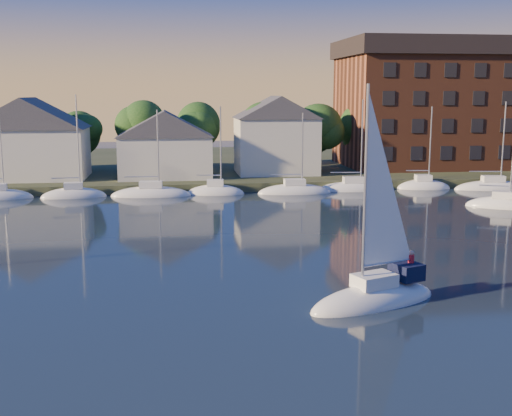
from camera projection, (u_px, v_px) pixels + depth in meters
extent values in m
plane|color=black|center=(324.00, 396.00, 23.97)|extent=(260.00, 260.00, 0.00)
cube|color=#2E3821|center=(206.00, 168.00, 97.11)|extent=(160.00, 50.00, 2.00)
cube|color=brown|center=(218.00, 190.00, 74.68)|extent=(120.00, 3.00, 1.00)
cube|color=silver|center=(31.00, 153.00, 76.91)|extent=(13.00, 9.00, 6.00)
cube|color=silver|center=(165.00, 157.00, 78.14)|extent=(11.00, 8.00, 5.00)
cube|color=silver|center=(276.00, 146.00, 81.77)|extent=(10.00, 8.00, 7.00)
cube|color=brown|center=(451.00, 112.00, 90.35)|extent=(30.00, 16.00, 15.00)
cube|color=black|center=(454.00, 49.00, 88.81)|extent=(31.00, 17.00, 2.40)
cylinder|color=#322316|center=(7.00, 160.00, 81.48)|extent=(0.50, 0.50, 3.50)
sphere|color=#173C16|center=(5.00, 125.00, 80.69)|extent=(5.40, 5.40, 5.40)
cylinder|color=#322316|center=(72.00, 159.00, 82.54)|extent=(0.50, 0.50, 3.50)
sphere|color=#173C16|center=(70.00, 124.00, 81.75)|extent=(5.40, 5.40, 5.40)
cylinder|color=#322316|center=(135.00, 158.00, 83.60)|extent=(0.50, 0.50, 3.50)
sphere|color=#173C16|center=(134.00, 124.00, 82.81)|extent=(5.40, 5.40, 5.40)
cylinder|color=#322316|center=(196.00, 157.00, 84.66)|extent=(0.50, 0.50, 3.50)
sphere|color=#173C16|center=(196.00, 124.00, 83.87)|extent=(5.40, 5.40, 5.40)
cylinder|color=#322316|center=(256.00, 157.00, 85.72)|extent=(0.50, 0.50, 3.50)
sphere|color=#173C16|center=(256.00, 123.00, 84.93)|extent=(5.40, 5.40, 5.40)
cylinder|color=#322316|center=(315.00, 156.00, 86.77)|extent=(0.50, 0.50, 3.50)
sphere|color=#173C16|center=(315.00, 123.00, 85.99)|extent=(5.40, 5.40, 5.40)
cylinder|color=#322316|center=(372.00, 155.00, 87.83)|extent=(0.50, 0.50, 3.50)
sphere|color=#173C16|center=(373.00, 122.00, 87.04)|extent=(5.40, 5.40, 5.40)
cylinder|color=#322316|center=(427.00, 154.00, 88.89)|extent=(0.50, 0.50, 3.50)
sphere|color=#173C16|center=(429.00, 122.00, 88.10)|extent=(5.40, 5.40, 5.40)
cylinder|color=#322316|center=(482.00, 154.00, 89.95)|extent=(0.50, 0.50, 3.50)
sphere|color=#173C16|center=(484.00, 122.00, 89.16)|extent=(5.40, 5.40, 5.40)
cylinder|color=#A5A8AD|center=(0.00, 143.00, 67.62)|extent=(0.16, 0.16, 10.00)
ellipsoid|color=silver|center=(73.00, 197.00, 69.64)|extent=(7.50, 2.40, 2.20)
cube|color=silver|center=(73.00, 185.00, 69.41)|extent=(2.10, 1.32, 0.70)
cylinder|color=#A5A8AD|center=(78.00, 142.00, 68.68)|extent=(0.16, 0.16, 10.00)
cylinder|color=#A5A8AD|center=(64.00, 178.00, 69.15)|extent=(3.15, 0.12, 0.12)
ellipsoid|color=silver|center=(148.00, 196.00, 70.70)|extent=(7.50, 2.40, 2.20)
cube|color=silver|center=(147.00, 184.00, 70.47)|extent=(2.10, 1.32, 0.70)
cylinder|color=#A5A8AD|center=(153.00, 141.00, 69.74)|extent=(0.16, 0.16, 10.00)
cylinder|color=#A5A8AD|center=(139.00, 176.00, 70.21)|extent=(3.15, 0.12, 0.12)
ellipsoid|color=silver|center=(220.00, 194.00, 71.75)|extent=(7.50, 2.40, 2.20)
cube|color=silver|center=(220.00, 183.00, 71.52)|extent=(2.10, 1.32, 0.70)
cylinder|color=#A5A8AD|center=(226.00, 141.00, 70.80)|extent=(0.16, 0.16, 10.00)
cylinder|color=#A5A8AD|center=(212.00, 175.00, 71.26)|extent=(3.15, 0.12, 0.12)
ellipsoid|color=silver|center=(290.00, 193.00, 72.81)|extent=(7.50, 2.40, 2.20)
cube|color=silver|center=(290.00, 181.00, 72.58)|extent=(2.10, 1.32, 0.70)
cylinder|color=#A5A8AD|center=(297.00, 140.00, 71.86)|extent=(0.16, 0.16, 10.00)
cylinder|color=#A5A8AD|center=(283.00, 174.00, 72.32)|extent=(3.15, 0.12, 0.12)
ellipsoid|color=silver|center=(358.00, 191.00, 73.87)|extent=(7.50, 2.40, 2.20)
cube|color=silver|center=(359.00, 180.00, 73.64)|extent=(2.10, 1.32, 0.70)
cylinder|color=#A5A8AD|center=(366.00, 139.00, 72.92)|extent=(0.16, 0.16, 10.00)
cylinder|color=#A5A8AD|center=(352.00, 173.00, 73.38)|extent=(3.15, 0.12, 0.12)
ellipsoid|color=silver|center=(425.00, 190.00, 74.93)|extent=(7.50, 2.40, 2.20)
cube|color=silver|center=(425.00, 179.00, 74.70)|extent=(2.10, 1.32, 0.70)
cylinder|color=#A5A8AD|center=(433.00, 139.00, 73.98)|extent=(0.16, 0.16, 10.00)
cylinder|color=#A5A8AD|center=(419.00, 172.00, 74.44)|extent=(3.15, 0.12, 0.12)
ellipsoid|color=silver|center=(489.00, 188.00, 75.99)|extent=(7.50, 2.40, 2.20)
cube|color=silver|center=(490.00, 177.00, 75.76)|extent=(2.10, 1.32, 0.70)
cylinder|color=#A5A8AD|center=(498.00, 138.00, 75.03)|extent=(0.16, 0.16, 10.00)
cylinder|color=#A5A8AD|center=(484.00, 170.00, 75.50)|extent=(3.15, 0.12, 0.12)
ellipsoid|color=silver|center=(373.00, 304.00, 34.42)|extent=(8.39, 5.29, 2.20)
cube|color=silver|center=(374.00, 280.00, 34.19)|extent=(2.60, 2.13, 0.70)
cylinder|color=#A5A8AD|center=(365.00, 189.00, 32.93)|extent=(0.16, 0.16, 10.67)
cylinder|color=#A5A8AD|center=(388.00, 263.00, 34.46)|extent=(3.18, 1.32, 0.12)
cube|color=black|center=(406.00, 271.00, 35.22)|extent=(1.86, 1.95, 0.90)
ellipsoid|color=silver|center=(502.00, 208.00, 63.15)|extent=(7.18, 5.49, 2.20)
cube|color=silver|center=(503.00, 195.00, 62.92)|extent=(2.33, 2.09, 0.70)
cylinder|color=#A5A8AD|center=(495.00, 186.00, 63.05)|extent=(2.58, 1.55, 0.12)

